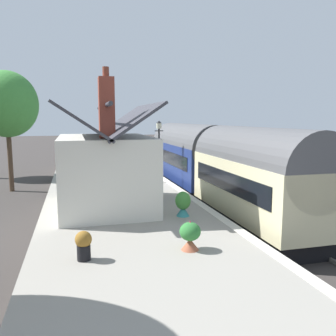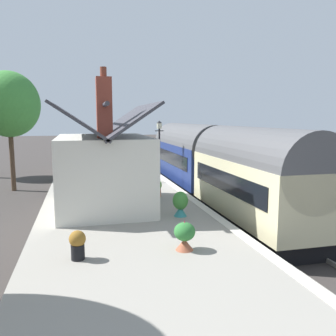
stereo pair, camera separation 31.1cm
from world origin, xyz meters
name	(u,v)px [view 2 (the right image)]	position (x,y,z in m)	size (l,w,h in m)	color
ground_plane	(187,197)	(0.00, 0.00, 0.00)	(160.00, 160.00, 0.00)	#383330
platform	(113,193)	(0.00, 4.38, 0.49)	(32.00, 6.76, 0.99)	gray
platform_edge_coping	(168,182)	(0.00, 1.18, 0.99)	(32.00, 0.36, 0.02)	beige
rail_near	(213,194)	(0.00, -1.62, 0.07)	(52.00, 0.08, 0.14)	gray
rail_far	(190,196)	(0.00, -0.18, 0.07)	(52.00, 0.08, 0.14)	gray
train	(213,164)	(-1.76, -0.90, 2.22)	(17.88, 2.73, 4.32)	black
station_building	(104,169)	(-5.04, 5.18, 2.60)	(5.72, 3.90, 5.54)	silver
bench_near_building	(117,165)	(4.77, 3.68, 1.46)	(1.41, 0.48, 0.88)	brown
bench_mid_platform	(122,169)	(2.35, 3.60, 1.46)	(1.41, 0.48, 0.88)	brown
bench_by_lamp	(110,158)	(8.76, 3.81, 1.46)	(1.42, 0.49, 0.88)	brown
bench_platform_end	(109,156)	(10.95, 3.72, 1.46)	(1.40, 0.44, 0.88)	brown
planter_under_sign	(78,244)	(-10.52, 6.24, 1.42)	(0.44, 0.44, 0.80)	black
planter_edge_near	(185,236)	(-10.55, 3.32, 1.41)	(0.60, 0.60, 0.87)	#9E5138
planter_corner_building	(180,204)	(-7.19, 2.48, 1.47)	(0.59, 0.59, 0.95)	teal
planter_edge_far	(143,166)	(3.73, 2.01, 1.45)	(0.57, 0.57, 0.91)	black
planter_by_door	(157,188)	(-3.71, 2.66, 1.42)	(0.50, 0.50, 0.83)	#9E5138
planter_bench_right	(82,170)	(2.73, 6.05, 1.43)	(0.54, 0.54, 0.87)	black
planter_bench_left	(99,159)	(9.06, 4.70, 1.43)	(0.50, 0.50, 0.83)	gray
lamp_post_platform	(159,139)	(-0.06, 1.71, 3.48)	(0.32, 0.50, 3.56)	black
tree_mid_background	(9,105)	(4.54, 10.40, 5.53)	(4.24, 3.82, 7.62)	#4C3828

